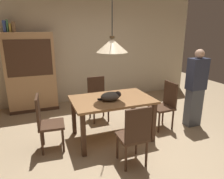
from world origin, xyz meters
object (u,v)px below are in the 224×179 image
at_px(hutch_bookcase, 31,74).
at_px(book_yellow_short, 10,28).
at_px(chair_left_side, 46,121).
at_px(cat_sleeping, 111,96).
at_px(chair_right_side, 165,103).
at_px(chair_far_back, 98,96).
at_px(book_green_slim, 8,26).
at_px(book_blue_wide, 5,26).
at_px(book_brown_thick, 14,27).
at_px(chair_near_front, 134,134).
at_px(dining_table, 112,104).
at_px(person_standing, 195,89).
at_px(pendant_lamp, 112,45).

distance_m(hutch_bookcase, book_yellow_short, 1.10).
xyz_separation_m(chair_left_side, cat_sleeping, (1.08, -0.10, 0.32)).
relative_size(chair_right_side, hutch_bookcase, 0.50).
distance_m(chair_left_side, chair_far_back, 1.42).
bearing_deg(book_green_slim, book_yellow_short, 0.00).
xyz_separation_m(chair_left_side, book_blue_wide, (-0.60, 1.95, 1.46)).
bearing_deg(cat_sleeping, book_blue_wide, 129.21).
bearing_deg(cat_sleeping, hutch_bookcase, 121.41).
xyz_separation_m(book_green_slim, book_yellow_short, (0.05, 0.00, -0.04)).
bearing_deg(book_brown_thick, chair_far_back, -34.95).
distance_m(chair_left_side, cat_sleeping, 1.13).
height_order(hutch_bookcase, book_yellow_short, book_yellow_short).
bearing_deg(chair_far_back, chair_right_side, -37.82).
bearing_deg(cat_sleeping, book_green_slim, 128.24).
relative_size(chair_right_side, cat_sleeping, 2.38).
bearing_deg(book_brown_thick, chair_near_front, -61.40).
distance_m(dining_table, chair_near_front, 0.89).
height_order(chair_left_side, chair_near_front, same).
relative_size(book_blue_wide, book_yellow_short, 1.20).
relative_size(book_blue_wide, book_green_slim, 0.92).
xyz_separation_m(hutch_bookcase, person_standing, (3.03, -2.08, -0.11)).
xyz_separation_m(book_blue_wide, book_brown_thick, (0.18, 0.00, -0.01)).
bearing_deg(book_green_slim, dining_table, -49.59).
bearing_deg(chair_left_side, chair_near_front, -38.15).
relative_size(chair_left_side, pendant_lamp, 0.72).
height_order(chair_far_back, book_brown_thick, book_brown_thick).
height_order(cat_sleeping, book_yellow_short, book_yellow_short).
relative_size(hutch_bookcase, book_yellow_short, 9.25).
bearing_deg(chair_near_front, book_green_slim, 120.43).
height_order(chair_right_side, chair_far_back, same).
height_order(chair_right_side, pendant_lamp, pendant_lamp).
height_order(book_blue_wide, person_standing, book_blue_wide).
bearing_deg(chair_right_side, pendant_lamp, -179.91).
bearing_deg(dining_table, chair_left_side, 179.66).
distance_m(book_brown_thick, person_standing, 4.06).
relative_size(book_yellow_short, person_standing, 0.13).
distance_m(chair_left_side, book_blue_wide, 2.51).
relative_size(dining_table, pendant_lamp, 1.08).
xyz_separation_m(chair_right_side, chair_left_side, (-2.26, 0.01, 0.00)).
relative_size(pendant_lamp, book_blue_wide, 5.42).
bearing_deg(chair_left_side, dining_table, -0.34).
height_order(chair_left_side, book_blue_wide, book_blue_wide).
bearing_deg(chair_near_front, chair_left_side, 141.85).
bearing_deg(book_blue_wide, pendant_lamp, -48.64).
relative_size(chair_left_side, hutch_bookcase, 0.50).
relative_size(chair_far_back, person_standing, 0.60).
bearing_deg(chair_near_front, book_yellow_short, 119.66).
xyz_separation_m(cat_sleeping, book_blue_wide, (-1.67, 2.05, 1.14)).
distance_m(book_green_slim, book_yellow_short, 0.06).
distance_m(chair_right_side, pendant_lamp, 1.61).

